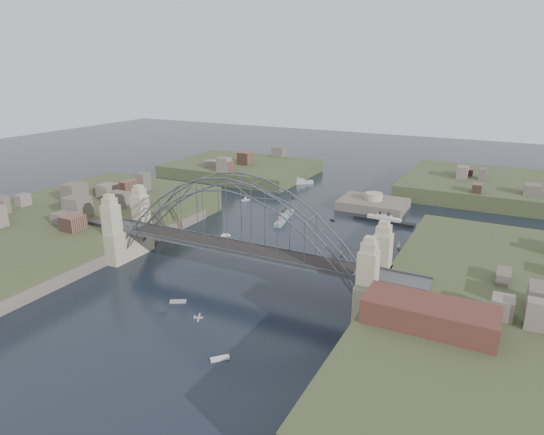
{
  "coord_description": "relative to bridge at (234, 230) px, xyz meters",
  "views": [
    {
      "loc": [
        52.07,
        -82.94,
        47.03
      ],
      "look_at": [
        0.0,
        18.0,
        10.0
      ],
      "focal_mm": 31.23,
      "sensor_mm": 36.0,
      "label": 1
    }
  ],
  "objects": [
    {
      "name": "ground",
      "position": [
        0.0,
        0.0,
        -12.32
      ],
      "size": [
        500.0,
        500.0,
        0.0
      ],
      "primitive_type": "plane",
      "color": "black",
      "rests_on": "ground"
    },
    {
      "name": "bridge",
      "position": [
        0.0,
        0.0,
        0.0
      ],
      "size": [
        84.0,
        13.8,
        24.6
      ],
      "color": "#49494B",
      "rests_on": "ground"
    },
    {
      "name": "shore_west",
      "position": [
        -57.32,
        0.0,
        -10.35
      ],
      "size": [
        50.5,
        90.0,
        12.0
      ],
      "color": "#394326",
      "rests_on": "ground"
    },
    {
      "name": "shore_east",
      "position": [
        57.32,
        0.0,
        -10.35
      ],
      "size": [
        50.5,
        90.0,
        12.0
      ],
      "color": "#394326",
      "rests_on": "ground"
    },
    {
      "name": "headland_nw",
      "position": [
        -55.0,
        95.0,
        -11.82
      ],
      "size": [
        60.0,
        45.0,
        9.0
      ],
      "primitive_type": "cube",
      "color": "#394326",
      "rests_on": "ground"
    },
    {
      "name": "headland_ne",
      "position": [
        50.0,
        110.0,
        -11.57
      ],
      "size": [
        70.0,
        55.0,
        9.5
      ],
      "primitive_type": "cube",
      "color": "#394326",
      "rests_on": "ground"
    },
    {
      "name": "fort_island",
      "position": [
        12.0,
        70.0,
        -12.66
      ],
      "size": [
        22.0,
        16.0,
        9.4
      ],
      "color": "#5C534A",
      "rests_on": "ground"
    },
    {
      "name": "wharf_shed",
      "position": [
        44.0,
        -14.0,
        -2.32
      ],
      "size": [
        20.0,
        8.0,
        4.0
      ],
      "primitive_type": "cube",
      "color": "#592D26",
      "rests_on": "shore_east"
    },
    {
      "name": "finger_pier",
      "position": [
        39.0,
        -28.0,
        -11.62
      ],
      "size": [
        4.0,
        22.0,
        1.4
      ],
      "primitive_type": "cube",
      "color": "#49494B",
      "rests_on": "ground"
    },
    {
      "name": "naval_cruiser_near",
      "position": [
        -9.6,
        45.15,
        -11.57
      ],
      "size": [
        5.0,
        16.26,
        4.84
      ],
      "color": "#969D9E",
      "rests_on": "ground"
    },
    {
      "name": "naval_cruiser_far",
      "position": [
        -26.26,
        88.62,
        -11.48
      ],
      "size": [
        13.55,
        12.19,
        5.41
      ],
      "color": "#969D9E",
      "rests_on": "ground"
    },
    {
      "name": "ocean_liner",
      "position": [
        19.17,
        56.72,
        -11.6
      ],
      "size": [
        19.0,
        3.65,
        4.64
      ],
      "color": "black",
      "rests_on": "ground"
    },
    {
      "name": "aeroplane",
      "position": [
        7.3,
        -24.29,
        -7.28
      ],
      "size": [
        1.73,
        2.74,
        0.43
      ],
      "color": "silver"
    },
    {
      "name": "small_boat_a",
      "position": [
        -17.96,
        23.85,
        -12.04
      ],
      "size": [
        2.83,
        2.07,
        1.43
      ],
      "color": "silver",
      "rests_on": "ground"
    },
    {
      "name": "small_boat_b",
      "position": [
        15.85,
        26.05,
        -12.03
      ],
      "size": [
        1.41,
        1.92,
        1.43
      ],
      "color": "silver",
      "rests_on": "ground"
    },
    {
      "name": "small_boat_c",
      "position": [
        -5.41,
        -14.03,
        -12.17
      ],
      "size": [
        3.47,
        2.66,
        0.45
      ],
      "color": "silver",
      "rests_on": "ground"
    },
    {
      "name": "small_boat_d",
      "position": [
        28.13,
        38.21,
        -11.45
      ],
      "size": [
        1.26,
        2.44,
        2.38
      ],
      "color": "silver",
      "rests_on": "ground"
    },
    {
      "name": "small_boat_e",
      "position": [
        -31.64,
        58.4,
        -11.67
      ],
      "size": [
        2.88,
        3.73,
        2.38
      ],
      "color": "silver",
      "rests_on": "ground"
    },
    {
      "name": "small_boat_f",
      "position": [
        4.37,
        51.13,
        -12.17
      ],
      "size": [
        1.65,
        1.15,
        0.45
      ],
      "color": "silver",
      "rests_on": "ground"
    },
    {
      "name": "small_boat_g",
      "position": [
        13.29,
        -26.76,
        -12.17
      ],
      "size": [
        2.99,
        3.06,
        0.45
      ],
      "color": "silver",
      "rests_on": "ground"
    },
    {
      "name": "small_boat_h",
      "position": [
        -17.28,
        69.46,
        -12.17
      ],
      "size": [
        1.69,
        2.3,
        0.45
      ],
      "color": "silver",
      "rests_on": "ground"
    },
    {
      "name": "small_boat_i",
      "position": [
        29.75,
        9.59,
        -12.04
      ],
      "size": [
        2.32,
        1.18,
        1.43
      ],
      "color": "silver",
      "rests_on": "ground"
    }
  ]
}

